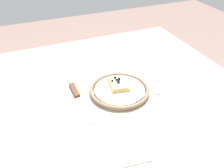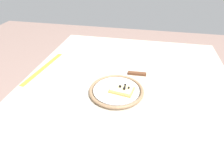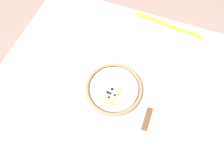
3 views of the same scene
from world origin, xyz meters
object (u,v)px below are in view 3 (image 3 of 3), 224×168
object	(u,v)px
plate	(114,89)
knife	(149,111)
measuring_tape	(168,25)
pizza_slice_near	(111,92)
fork	(76,81)
dining_table	(122,108)
napkin	(153,47)

from	to	relation	value
plate	knife	bearing A→B (deg)	-14.08
plate	measuring_tape	size ratio (longest dim) A/B	0.69
pizza_slice_near	fork	bearing A→B (deg)	178.89
dining_table	knife	xyz separation A→B (m)	(0.11, -0.00, 0.09)
plate	napkin	world-z (taller)	plate
dining_table	measuring_tape	world-z (taller)	measuring_tape
dining_table	knife	distance (m)	0.14
napkin	dining_table	bearing A→B (deg)	-98.50
napkin	pizza_slice_near	bearing A→B (deg)	-109.28
fork	measuring_tape	bearing A→B (deg)	56.00
fork	dining_table	bearing A→B (deg)	-3.88
dining_table	measuring_tape	size ratio (longest dim) A/B	3.27
plate	measuring_tape	bearing A→B (deg)	72.63
pizza_slice_near	knife	size ratio (longest dim) A/B	0.44
dining_table	fork	size ratio (longest dim) A/B	5.62
pizza_slice_near	knife	bearing A→B (deg)	-5.53
dining_table	knife	size ratio (longest dim) A/B	4.60
pizza_slice_near	fork	xyz separation A→B (m)	(-0.16, 0.00, -0.02)
pizza_slice_near	knife	world-z (taller)	pizza_slice_near
measuring_tape	knife	bearing A→B (deg)	-79.69
measuring_tape	napkin	size ratio (longest dim) A/B	2.71
dining_table	measuring_tape	distance (m)	0.46
pizza_slice_near	knife	distance (m)	0.17
knife	measuring_tape	xyz separation A→B (m)	(-0.03, 0.45, -0.00)
knife	measuring_tape	distance (m)	0.45
measuring_tape	plate	bearing A→B (deg)	-101.18
napkin	measuring_tape	bearing A→B (deg)	77.27
pizza_slice_near	measuring_tape	distance (m)	0.45
knife	napkin	bearing A→B (deg)	102.40
fork	napkin	distance (m)	0.38
fork	napkin	world-z (taller)	same
measuring_tape	napkin	world-z (taller)	napkin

